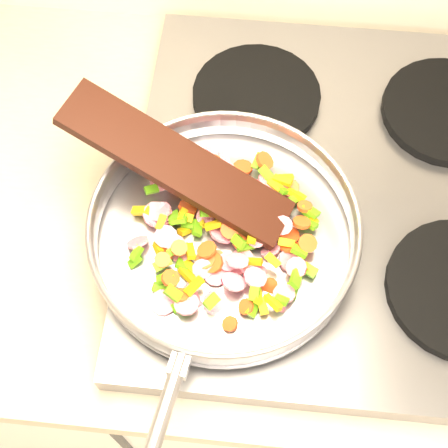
# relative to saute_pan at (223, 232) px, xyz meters

# --- Properties ---
(cooktop) EXTENTS (0.60, 0.60, 0.04)m
(cooktop) POSITION_rel_saute_pan_xyz_m (0.16, 0.11, -0.06)
(cooktop) COLOR #939399
(cooktop) RESTS_ON counter_top
(grate_fl) EXTENTS (0.19, 0.19, 0.02)m
(grate_fl) POSITION_rel_saute_pan_xyz_m (0.02, -0.03, -0.04)
(grate_fl) COLOR black
(grate_fl) RESTS_ON cooktop
(grate_bl) EXTENTS (0.19, 0.19, 0.02)m
(grate_bl) POSITION_rel_saute_pan_xyz_m (0.02, 0.25, -0.04)
(grate_bl) COLOR black
(grate_bl) RESTS_ON cooktop
(grate_br) EXTENTS (0.19, 0.19, 0.02)m
(grate_br) POSITION_rel_saute_pan_xyz_m (0.30, 0.25, -0.04)
(grate_br) COLOR black
(grate_br) RESTS_ON cooktop
(saute_pan) EXTENTS (0.37, 0.54, 0.05)m
(saute_pan) POSITION_rel_saute_pan_xyz_m (0.00, 0.00, 0.00)
(saute_pan) COLOR #9E9EA5
(saute_pan) RESTS_ON grate_fl
(vegetable_heap) EXTENTS (0.25, 0.26, 0.05)m
(vegetable_heap) POSITION_rel_saute_pan_xyz_m (0.00, 0.01, -0.01)
(vegetable_heap) COLOR gold
(vegetable_heap) RESTS_ON saute_pan
(wooden_spatula) EXTENTS (0.31, 0.17, 0.10)m
(wooden_spatula) POSITION_rel_saute_pan_xyz_m (-0.07, 0.07, 0.04)
(wooden_spatula) COLOR black
(wooden_spatula) RESTS_ON saute_pan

